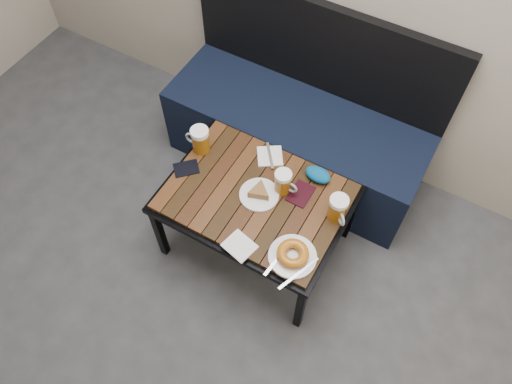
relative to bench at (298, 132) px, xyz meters
The scene contains 13 objects.
room_shell 1.94m from the bench, 91.86° to the right, with size 4.00×4.00×4.00m.
bench is the anchor object (origin of this frame).
cafe_table 0.61m from the bench, 83.20° to the right, with size 0.84×0.62×0.47m.
beer_mug_left 0.62m from the bench, 121.37° to the right, with size 0.13×0.09×0.14m.
beer_mug_centre 0.58m from the bench, 72.00° to the right, with size 0.11×0.08×0.13m.
beer_mug_right 0.71m from the bench, 49.42° to the right, with size 0.12×0.12×0.13m.
plate_pie 0.62m from the bench, 81.87° to the right, with size 0.18×0.18×0.05m.
plate_bagel 0.88m from the bench, 65.39° to the right, with size 0.21×0.26×0.06m.
napkin_left 0.41m from the bench, 87.02° to the right, with size 0.16×0.16×0.01m.
napkin_right 0.88m from the bench, 80.82° to the right, with size 0.15×0.13×0.01m.
passport_navy 0.71m from the bench, 115.25° to the right, with size 0.08×0.12×0.01m, color black.
passport_burgundy 0.57m from the bench, 62.92° to the right, with size 0.09×0.13×0.01m, color black.
knit_pouch 0.50m from the bench, 52.87° to the right, with size 0.12×0.08×0.05m, color navy.
Camera 1 is at (0.71, 0.12, 2.39)m, focal length 35.00 mm.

